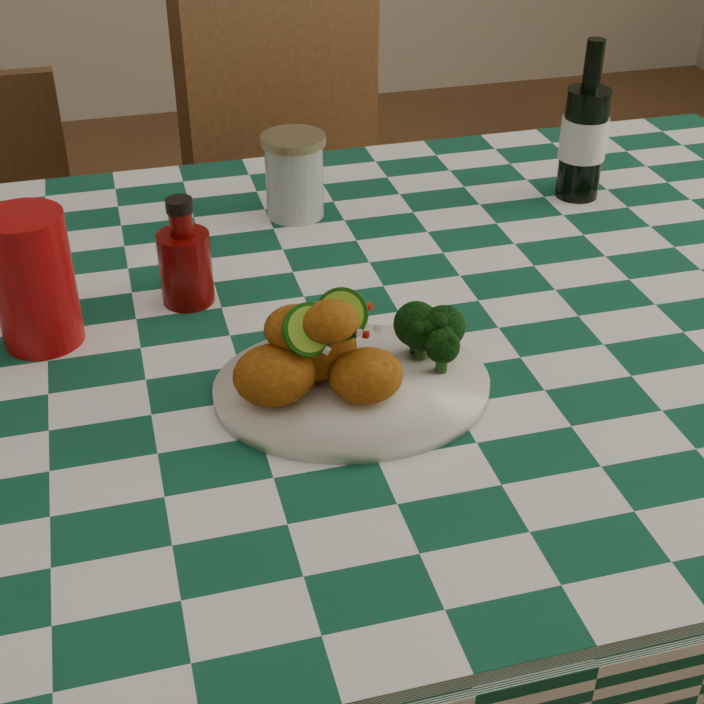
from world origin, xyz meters
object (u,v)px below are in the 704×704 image
object	(u,v)px
dining_table	(322,561)
fried_chicken_pile	(328,344)
plate	(352,388)
ketchup_bottle	(184,251)
wooden_chair_right	(351,259)
red_tumbler	(33,280)
mason_jar	(294,176)
beer_bottle	(586,121)

from	to	relation	value
dining_table	fried_chicken_pile	world-z (taller)	fried_chicken_pile
dining_table	plate	bearing A→B (deg)	-88.55
fried_chicken_pile	ketchup_bottle	world-z (taller)	ketchup_bottle
ketchup_bottle	wooden_chair_right	size ratio (longest dim) A/B	0.14
red_tumbler	wooden_chair_right	world-z (taller)	wooden_chair_right
red_tumbler	mason_jar	distance (m)	0.43
ketchup_bottle	dining_table	bearing A→B (deg)	-33.86
red_tumbler	beer_bottle	size ratio (longest dim) A/B	0.68
fried_chicken_pile	mason_jar	bearing A→B (deg)	82.19
ketchup_bottle	fried_chicken_pile	bearing A→B (deg)	-64.38
dining_table	red_tumbler	distance (m)	0.57
dining_table	mason_jar	xyz separation A→B (m)	(0.04, 0.30, 0.45)
mason_jar	fried_chicken_pile	bearing A→B (deg)	-97.81
dining_table	plate	size ratio (longest dim) A/B	5.69
plate	ketchup_bottle	size ratio (longest dim) A/B	2.16
plate	red_tumbler	distance (m)	0.38
red_tumbler	mason_jar	size ratio (longest dim) A/B	1.33
wooden_chair_right	fried_chicken_pile	bearing A→B (deg)	-131.42
beer_bottle	wooden_chair_right	size ratio (longest dim) A/B	0.23
dining_table	beer_bottle	xyz separation A→B (m)	(0.46, 0.25, 0.51)
beer_bottle	wooden_chair_right	distance (m)	0.63
dining_table	plate	world-z (taller)	plate
wooden_chair_right	mason_jar	bearing A→B (deg)	-140.69
plate	fried_chicken_pile	size ratio (longest dim) A/B	1.83
wooden_chair_right	dining_table	bearing A→B (deg)	-133.20
fried_chicken_pile	beer_bottle	size ratio (longest dim) A/B	0.69
plate	fried_chicken_pile	world-z (taller)	fried_chicken_pile
mason_jar	ketchup_bottle	bearing A→B (deg)	-131.11
mason_jar	wooden_chair_right	xyz separation A→B (m)	(0.18, 0.38, -0.35)
fried_chicken_pile	beer_bottle	world-z (taller)	beer_bottle
plate	ketchup_bottle	xyz separation A→B (m)	(-0.14, 0.24, 0.06)
wooden_chair_right	plate	bearing A→B (deg)	-129.80
beer_bottle	mason_jar	bearing A→B (deg)	173.99
mason_jar	beer_bottle	bearing A→B (deg)	-6.01
plate	red_tumbler	size ratio (longest dim) A/B	1.85
ketchup_bottle	mason_jar	bearing A→B (deg)	48.89
red_tumbler	beer_bottle	distance (m)	0.80
dining_table	fried_chicken_pile	xyz separation A→B (m)	(-0.02, -0.15, 0.46)
plate	red_tumbler	bearing A→B (deg)	147.90
dining_table	mason_jar	size ratio (longest dim) A/B	14.00
wooden_chair_right	ketchup_bottle	bearing A→B (deg)	-146.67
fried_chicken_pile	red_tumbler	size ratio (longest dim) A/B	1.01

